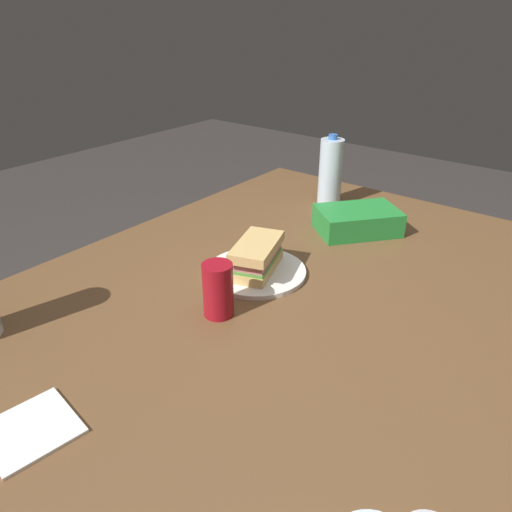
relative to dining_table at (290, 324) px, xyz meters
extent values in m
plane|color=#383330|center=(0.00, 0.00, -0.69)|extent=(8.00, 8.00, 0.00)
cube|color=brown|center=(0.00, 0.00, 0.06)|extent=(1.56, 1.19, 0.04)
cylinder|color=brown|center=(-0.70, -0.52, -0.32)|extent=(0.07, 0.07, 0.73)
cylinder|color=white|center=(-0.03, -0.13, 0.09)|extent=(0.25, 0.25, 0.01)
cube|color=#DBB26B|center=(-0.03, -0.13, 0.11)|extent=(0.19, 0.14, 0.02)
cube|color=#599E3F|center=(-0.03, -0.13, 0.12)|extent=(0.18, 0.14, 0.01)
cube|color=#C6727A|center=(-0.03, -0.13, 0.14)|extent=(0.18, 0.13, 0.02)
cube|color=yellow|center=(-0.03, -0.13, 0.15)|extent=(0.17, 0.12, 0.01)
cube|color=#DBB26B|center=(-0.02, -0.12, 0.16)|extent=(0.19, 0.14, 0.02)
cylinder|color=maroon|center=(0.16, -0.08, 0.14)|extent=(0.07, 0.07, 0.12)
cube|color=#268C38|center=(-0.41, -0.05, 0.12)|extent=(0.27, 0.26, 0.07)
cylinder|color=silver|center=(-0.56, -0.23, 0.19)|extent=(0.08, 0.08, 0.22)
cylinder|color=blue|center=(-0.56, -0.23, 0.31)|extent=(0.03, 0.03, 0.02)
cube|color=white|center=(0.59, -0.09, 0.08)|extent=(0.15, 0.15, 0.01)
camera|label=1|loc=(0.80, 0.53, 0.68)|focal=33.97mm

